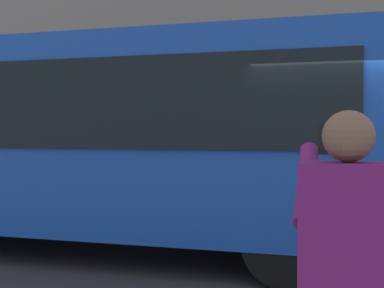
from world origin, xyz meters
The scene contains 3 objects.
ground_plane centered at (0.00, 0.00, 0.00)m, with size 60.00×60.00×0.00m, color #2B2B2D.
red_bus centered at (3.88, -0.22, 1.68)m, with size 9.05×2.54×3.08m.
pedestrian_photographer centered at (0.25, 4.41, 1.14)m, with size 0.53×0.52×1.70m.
Camera 1 is at (0.30, 6.66, 1.76)m, focal length 47.86 mm.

